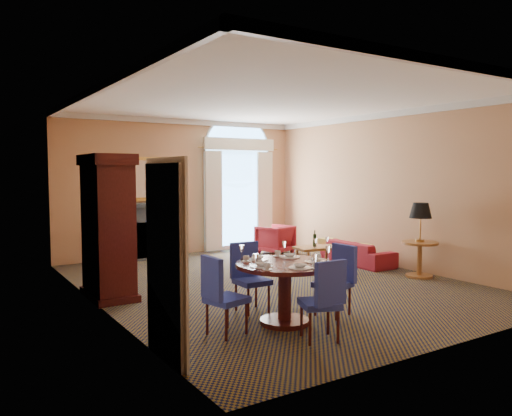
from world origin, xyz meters
TOP-DOWN VIEW (x-y plane):
  - ground at (0.00, 0.00)m, footprint 7.50×7.50m
  - room_envelope at (-0.03, 0.67)m, footprint 6.04×7.52m
  - armoire at (-2.72, 0.53)m, footprint 0.64×1.14m
  - dining_table at (-1.20, -2.07)m, footprint 1.27×1.27m
  - dining_chair_north at (-1.26, -1.27)m, footprint 0.45×0.46m
  - dining_chair_south at (-1.21, -2.88)m, footprint 0.55×0.55m
  - dining_chair_east at (-0.32, -2.11)m, footprint 0.53×0.53m
  - dining_chair_west at (-2.13, -2.03)m, footprint 0.52×0.52m
  - sofa at (2.55, 0.48)m, footprint 0.69×1.70m
  - armchair at (1.86, 2.58)m, footprint 0.92×0.94m
  - coffee_table at (1.50, 0.53)m, footprint 0.97×0.63m
  - side_table at (2.60, -1.10)m, footprint 0.67×0.67m

SIDE VIEW (x-z plane):
  - ground at x=0.00m, z-range 0.00..0.00m
  - sofa at x=2.55m, z-range 0.00..0.49m
  - armchair at x=1.86m, z-range 0.00..0.68m
  - coffee_table at x=1.50m, z-range 0.03..0.82m
  - dining_chair_north at x=-1.26m, z-range 0.07..1.03m
  - dining_chair_south at x=-1.21m, z-range 0.07..1.03m
  - dining_chair_east at x=-0.32m, z-range 0.07..1.03m
  - dining_chair_west at x=-2.13m, z-range 0.07..1.03m
  - dining_table at x=-1.20m, z-range 0.10..1.10m
  - side_table at x=2.60m, z-range 0.19..1.56m
  - armoire at x=-2.72m, z-range -0.04..2.19m
  - room_envelope at x=-0.03m, z-range 0.78..4.23m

